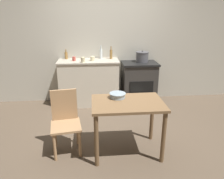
# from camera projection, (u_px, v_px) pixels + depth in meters

# --- Properties ---
(ground_plane) EXTENTS (14.00, 14.00, 0.00)m
(ground_plane) POSITION_uv_depth(u_px,v_px,m) (114.00, 132.00, 3.63)
(ground_plane) COLOR brown
(wall_back) EXTENTS (8.00, 0.07, 2.55)m
(wall_back) POSITION_uv_depth(u_px,v_px,m) (107.00, 43.00, 4.70)
(wall_back) COLOR #B2AD9E
(wall_back) RESTS_ON ground_plane
(counter_cabinet) EXTENTS (1.26, 0.55, 0.96)m
(counter_cabinet) POSITION_uv_depth(u_px,v_px,m) (89.00, 82.00, 4.65)
(counter_cabinet) COLOR beige
(counter_cabinet) RESTS_ON ground_plane
(stove) EXTENTS (0.74, 0.57, 0.89)m
(stove) POSITION_uv_depth(u_px,v_px,m) (139.00, 82.00, 4.75)
(stove) COLOR #2D2B28
(stove) RESTS_ON ground_plane
(work_table) EXTENTS (0.95, 0.66, 0.76)m
(work_table) POSITION_uv_depth(u_px,v_px,m) (127.00, 111.00, 2.94)
(work_table) COLOR brown
(work_table) RESTS_ON ground_plane
(chair) EXTENTS (0.45, 0.45, 0.87)m
(chair) POSITION_uv_depth(u_px,v_px,m) (65.00, 120.00, 3.05)
(chair) COLOR #A87F56
(chair) RESTS_ON ground_plane
(flour_sack) EXTENTS (0.25, 0.17, 0.32)m
(flour_sack) POSITION_uv_depth(u_px,v_px,m) (139.00, 102.00, 4.44)
(flour_sack) COLOR beige
(flour_sack) RESTS_ON ground_plane
(stock_pot) EXTENTS (0.27, 0.27, 0.24)m
(stock_pot) POSITION_uv_depth(u_px,v_px,m) (142.00, 57.00, 4.62)
(stock_pot) COLOR #4C4C51
(stock_pot) RESTS_ON stove
(mixing_bowl_large) EXTENTS (0.23, 0.23, 0.07)m
(mixing_bowl_large) POSITION_uv_depth(u_px,v_px,m) (118.00, 95.00, 3.02)
(mixing_bowl_large) COLOR #93A8B2
(mixing_bowl_large) RESTS_ON work_table
(bottle_far_left) EXTENTS (0.06, 0.06, 0.20)m
(bottle_far_left) POSITION_uv_depth(u_px,v_px,m) (66.00, 55.00, 4.60)
(bottle_far_left) COLOR olive
(bottle_far_left) RESTS_ON counter_cabinet
(bottle_left) EXTENTS (0.06, 0.06, 0.28)m
(bottle_left) POSITION_uv_depth(u_px,v_px,m) (101.00, 53.00, 4.63)
(bottle_left) COLOR silver
(bottle_left) RESTS_ON counter_cabinet
(bottle_mid_left) EXTENTS (0.06, 0.06, 0.26)m
(bottle_mid_left) POSITION_uv_depth(u_px,v_px,m) (111.00, 54.00, 4.61)
(bottle_mid_left) COLOR olive
(bottle_mid_left) RESTS_ON counter_cabinet
(cup_center_left) EXTENTS (0.07, 0.07, 0.08)m
(cup_center_left) POSITION_uv_depth(u_px,v_px,m) (74.00, 59.00, 4.43)
(cup_center_left) COLOR #B74C42
(cup_center_left) RESTS_ON counter_cabinet
(cup_center) EXTENTS (0.08, 0.08, 0.10)m
(cup_center) POSITION_uv_depth(u_px,v_px,m) (83.00, 60.00, 4.29)
(cup_center) COLOR beige
(cup_center) RESTS_ON counter_cabinet
(cup_center_right) EXTENTS (0.09, 0.09, 0.09)m
(cup_center_right) POSITION_uv_depth(u_px,v_px,m) (93.00, 59.00, 4.45)
(cup_center_right) COLOR beige
(cup_center_right) RESTS_ON counter_cabinet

